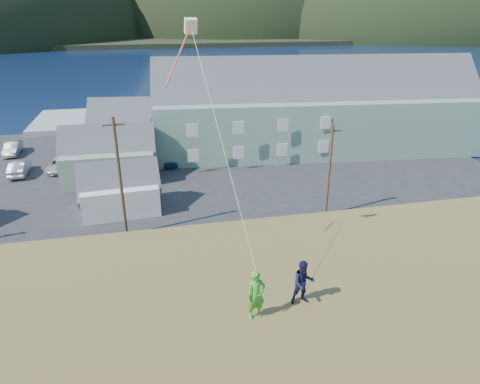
% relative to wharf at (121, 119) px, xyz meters
% --- Properties ---
extents(ground, '(900.00, 900.00, 0.00)m').
position_rel_wharf_xyz_m(ground, '(6.00, -40.00, -0.45)').
color(ground, '#0A1638').
rests_on(ground, ground).
extents(grass_strip, '(110.00, 8.00, 0.10)m').
position_rel_wharf_xyz_m(grass_strip, '(6.00, -42.00, -0.40)').
color(grass_strip, '#4C3D19').
rests_on(grass_strip, ground).
extents(waterfront_lot, '(72.00, 36.00, 0.12)m').
position_rel_wharf_xyz_m(waterfront_lot, '(6.00, -23.00, -0.39)').
color(waterfront_lot, '#28282B').
rests_on(waterfront_lot, ground).
extents(wharf, '(26.00, 14.00, 0.90)m').
position_rel_wharf_xyz_m(wharf, '(0.00, 0.00, 0.00)').
color(wharf, gray).
rests_on(wharf, ground).
extents(far_shore, '(900.00, 320.00, 2.00)m').
position_rel_wharf_xyz_m(far_shore, '(6.00, 290.00, 0.55)').
color(far_shore, black).
rests_on(far_shore, ground).
extents(far_hills, '(760.00, 265.00, 143.00)m').
position_rel_wharf_xyz_m(far_hills, '(41.59, 239.38, 1.55)').
color(far_hills, black).
rests_on(far_hills, ground).
extents(lodge, '(40.52, 15.05, 13.93)m').
position_rel_wharf_xyz_m(lodge, '(24.62, -20.19, 4.89)').
color(lodge, gray).
rests_on(lodge, waterfront_lot).
extents(shed_palegreen_near, '(9.75, 6.25, 7.01)m').
position_rel_wharf_xyz_m(shed_palegreen_near, '(-0.12, -25.44, 2.19)').
color(shed_palegreen_near, gray).
rests_on(shed_palegreen_near, waterfront_lot).
extents(shed_white, '(7.27, 5.09, 5.53)m').
position_rel_wharf_xyz_m(shed_white, '(1.25, -33.70, 1.69)').
color(shed_white, silver).
rests_on(shed_white, waterfront_lot).
extents(shed_palegreen_far, '(12.47, 8.22, 7.86)m').
position_rel_wharf_xyz_m(shed_palegreen_far, '(2.66, -15.04, 2.54)').
color(shed_palegreen_far, gray).
rests_on(shed_palegreen_far, waterfront_lot).
extents(utility_poles, '(33.63, 0.24, 9.57)m').
position_rel_wharf_xyz_m(utility_poles, '(1.64, -38.50, 4.06)').
color(utility_poles, '#47331E').
rests_on(utility_poles, waterfront_lot).
extents(parked_cars, '(28.67, 13.38, 1.56)m').
position_rel_wharf_xyz_m(parked_cars, '(-4.34, -19.04, 0.38)').
color(parked_cars, black).
rests_on(parked_cars, waterfront_lot).
extents(kite_flyer_green, '(0.71, 0.53, 1.78)m').
position_rel_wharf_xyz_m(kite_flyer_green, '(7.23, -58.48, 7.64)').
color(kite_flyer_green, green).
rests_on(kite_flyer_green, hillside).
extents(kite_flyer_navy, '(0.83, 0.65, 1.67)m').
position_rel_wharf_xyz_m(kite_flyer_navy, '(9.03, -58.08, 7.59)').
color(kite_flyer_navy, '#131536').
rests_on(kite_flyer_navy, hillside).
extents(kite_rig, '(1.22, 3.18, 9.37)m').
position_rel_wharf_xyz_m(kite_rig, '(6.00, -52.90, 15.49)').
color(kite_rig, '#F1E8B8').
rests_on(kite_rig, ground).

